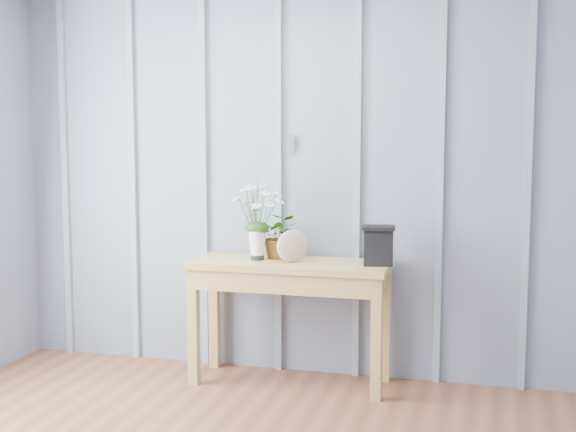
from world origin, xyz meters
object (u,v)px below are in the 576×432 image
(daisy_vase, at_px, (257,208))
(carved_box, at_px, (378,245))
(sideboard, at_px, (290,280))
(felt_disc_vessel, at_px, (292,246))

(daisy_vase, height_order, carved_box, daisy_vase)
(daisy_vase, distance_m, carved_box, 0.76)
(sideboard, xyz_separation_m, carved_box, (0.53, 0.01, 0.23))
(carved_box, bearing_deg, daisy_vase, -179.51)
(sideboard, height_order, daisy_vase, daisy_vase)
(sideboard, bearing_deg, felt_disc_vessel, -57.40)
(daisy_vase, height_order, felt_disc_vessel, daisy_vase)
(daisy_vase, bearing_deg, felt_disc_vessel, -9.78)
(sideboard, relative_size, felt_disc_vessel, 6.11)
(daisy_vase, xyz_separation_m, carved_box, (0.74, 0.01, -0.20))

